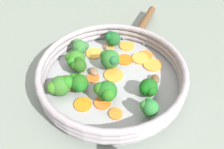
# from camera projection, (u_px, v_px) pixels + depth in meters

# --- Properties ---
(ground_plane) EXTENTS (4.00, 4.00, 0.00)m
(ground_plane) POSITION_uv_depth(u_px,v_px,m) (112.00, 82.00, 0.54)
(ground_plane) COLOR gray
(skillet) EXTENTS (0.34, 0.34, 0.01)m
(skillet) POSITION_uv_depth(u_px,v_px,m) (112.00, 81.00, 0.54)
(skillet) COLOR #939699
(skillet) RESTS_ON ground_plane
(skillet_rim_wall) EXTENTS (0.35, 0.35, 0.05)m
(skillet_rim_wall) POSITION_uv_depth(u_px,v_px,m) (112.00, 72.00, 0.52)
(skillet_rim_wall) COLOR #9B9098
(skillet_rim_wall) RESTS_ON skillet
(skillet_handle) EXTENTS (0.15, 0.13, 0.02)m
(skillet_handle) POSITION_uv_depth(u_px,v_px,m) (144.00, 22.00, 0.69)
(skillet_handle) COLOR brown
(skillet_handle) RESTS_ON skillet
(skillet_rivet_left) EXTENTS (0.01, 0.01, 0.01)m
(skillet_rivet_left) POSITION_uv_depth(u_px,v_px,m) (145.00, 44.00, 0.62)
(skillet_rivet_left) COLOR #90959A
(skillet_rivet_left) RESTS_ON skillet
(skillet_rivet_right) EXTENTS (0.01, 0.01, 0.01)m
(skillet_rivet_right) POSITION_uv_depth(u_px,v_px,m) (124.00, 38.00, 0.64)
(skillet_rivet_right) COLOR #909796
(skillet_rivet_right) RESTS_ON skillet
(carrot_slice_0) EXTENTS (0.03, 0.03, 0.00)m
(carrot_slice_0) POSITION_uv_depth(u_px,v_px,m) (116.00, 114.00, 0.46)
(carrot_slice_0) COLOR orange
(carrot_slice_0) RESTS_ON skillet
(carrot_slice_1) EXTENTS (0.06, 0.06, 0.00)m
(carrot_slice_1) POSITION_uv_depth(u_px,v_px,m) (153.00, 65.00, 0.57)
(carrot_slice_1) COLOR orange
(carrot_slice_1) RESTS_ON skillet
(carrot_slice_2) EXTENTS (0.03, 0.03, 0.01)m
(carrot_slice_2) POSITION_uv_depth(u_px,v_px,m) (69.00, 86.00, 0.51)
(carrot_slice_2) COLOR orange
(carrot_slice_2) RESTS_ON skillet
(carrot_slice_3) EXTENTS (0.04, 0.04, 0.01)m
(carrot_slice_3) POSITION_uv_depth(u_px,v_px,m) (103.00, 103.00, 0.48)
(carrot_slice_3) COLOR orange
(carrot_slice_3) RESTS_ON skillet
(carrot_slice_4) EXTENTS (0.05, 0.05, 0.01)m
(carrot_slice_4) POSITION_uv_depth(u_px,v_px,m) (140.00, 58.00, 0.58)
(carrot_slice_4) COLOR orange
(carrot_slice_4) RESTS_ON skillet
(carrot_slice_5) EXTENTS (0.06, 0.06, 0.00)m
(carrot_slice_5) POSITION_uv_depth(u_px,v_px,m) (96.00, 53.00, 0.60)
(carrot_slice_5) COLOR #F29C3A
(carrot_slice_5) RESTS_ON skillet
(carrot_slice_6) EXTENTS (0.04, 0.04, 0.01)m
(carrot_slice_6) POSITION_uv_depth(u_px,v_px,m) (146.00, 55.00, 0.59)
(carrot_slice_6) COLOR orange
(carrot_slice_6) RESTS_ON skillet
(carrot_slice_7) EXTENTS (0.06, 0.06, 0.00)m
(carrot_slice_7) POSITION_uv_depth(u_px,v_px,m) (127.00, 46.00, 0.62)
(carrot_slice_7) COLOR orange
(carrot_slice_7) RESTS_ON skillet
(carrot_slice_8) EXTENTS (0.06, 0.06, 0.00)m
(carrot_slice_8) POSITION_uv_depth(u_px,v_px,m) (125.00, 60.00, 0.58)
(carrot_slice_8) COLOR orange
(carrot_slice_8) RESTS_ON skillet
(carrot_slice_9) EXTENTS (0.04, 0.04, 0.01)m
(carrot_slice_9) POSITION_uv_depth(u_px,v_px,m) (109.00, 47.00, 0.61)
(carrot_slice_9) COLOR orange
(carrot_slice_9) RESTS_ON skillet
(carrot_slice_10) EXTENTS (0.04, 0.04, 0.00)m
(carrot_slice_10) POSITION_uv_depth(u_px,v_px,m) (93.00, 78.00, 0.53)
(carrot_slice_10) COLOR orange
(carrot_slice_10) RESTS_ON skillet
(carrot_slice_11) EXTENTS (0.06, 0.06, 0.00)m
(carrot_slice_11) POSITION_uv_depth(u_px,v_px,m) (114.00, 75.00, 0.54)
(carrot_slice_11) COLOR orange
(carrot_slice_11) RESTS_ON skillet
(carrot_slice_12) EXTENTS (0.05, 0.05, 0.00)m
(carrot_slice_12) POSITION_uv_depth(u_px,v_px,m) (83.00, 104.00, 0.48)
(carrot_slice_12) COLOR orange
(carrot_slice_12) RESTS_ON skillet
(broccoli_floret_0) EXTENTS (0.04, 0.04, 0.05)m
(broccoli_floret_0) POSITION_uv_depth(u_px,v_px,m) (79.00, 65.00, 0.52)
(broccoli_floret_0) COLOR #87A36D
(broccoli_floret_0) RESTS_ON skillet
(broccoli_floret_1) EXTENTS (0.04, 0.05, 0.05)m
(broccoli_floret_1) POSITION_uv_depth(u_px,v_px,m) (80.00, 47.00, 0.58)
(broccoli_floret_1) COLOR #7DA156
(broccoli_floret_1) RESTS_ON skillet
(broccoli_floret_2) EXTENTS (0.05, 0.05, 0.05)m
(broccoli_floret_2) POSITION_uv_depth(u_px,v_px,m) (110.00, 59.00, 0.54)
(broccoli_floret_2) COLOR #85B767
(broccoli_floret_2) RESTS_ON skillet
(broccoli_floret_3) EXTENTS (0.05, 0.05, 0.05)m
(broccoli_floret_3) POSITION_uv_depth(u_px,v_px,m) (106.00, 91.00, 0.46)
(broccoli_floret_3) COLOR #83A56F
(broccoli_floret_3) RESTS_ON skillet
(broccoli_floret_4) EXTENTS (0.04, 0.05, 0.05)m
(broccoli_floret_4) POSITION_uv_depth(u_px,v_px,m) (78.00, 83.00, 0.49)
(broccoli_floret_4) COLOR #739460
(broccoli_floret_4) RESTS_ON skillet
(broccoli_floret_5) EXTENTS (0.05, 0.05, 0.04)m
(broccoli_floret_5) POSITION_uv_depth(u_px,v_px,m) (148.00, 88.00, 0.48)
(broccoli_floret_5) COLOR #7FA55B
(broccoli_floret_5) RESTS_ON skillet
(broccoli_floret_6) EXTENTS (0.04, 0.04, 0.05)m
(broccoli_floret_6) POSITION_uv_depth(u_px,v_px,m) (149.00, 107.00, 0.44)
(broccoli_floret_6) COLOR #6D9B50
(broccoli_floret_6) RESTS_ON skillet
(broccoli_floret_7) EXTENTS (0.06, 0.05, 0.05)m
(broccoli_floret_7) POSITION_uv_depth(u_px,v_px,m) (61.00, 85.00, 0.48)
(broccoli_floret_7) COLOR #7DA358
(broccoli_floret_7) RESTS_ON skillet
(broccoli_floret_8) EXTENTS (0.04, 0.05, 0.04)m
(broccoli_floret_8) POSITION_uv_depth(u_px,v_px,m) (112.00, 38.00, 0.61)
(broccoli_floret_8) COLOR #6DA259
(broccoli_floret_8) RESTS_ON skillet
(broccoli_floret_9) EXTENTS (0.05, 0.05, 0.05)m
(broccoli_floret_9) POSITION_uv_depth(u_px,v_px,m) (75.00, 59.00, 0.55)
(broccoli_floret_9) COLOR #6E9860
(broccoli_floret_9) RESTS_ON skillet
(mushroom_piece_0) EXTENTS (0.03, 0.03, 0.01)m
(mushroom_piece_0) POSITION_uv_depth(u_px,v_px,m) (155.00, 79.00, 0.52)
(mushroom_piece_0) COLOR brown
(mushroom_piece_0) RESTS_ON skillet
(mushroom_piece_1) EXTENTS (0.03, 0.03, 0.01)m
(mushroom_piece_1) POSITION_uv_depth(u_px,v_px,m) (107.00, 88.00, 0.50)
(mushroom_piece_1) COLOR olive
(mushroom_piece_1) RESTS_ON skillet
(mushroom_piece_2) EXTENTS (0.02, 0.03, 0.01)m
(mushroom_piece_2) POSITION_uv_depth(u_px,v_px,m) (94.00, 71.00, 0.54)
(mushroom_piece_2) COLOR brown
(mushroom_piece_2) RESTS_ON skillet
(mushroom_piece_3) EXTENTS (0.02, 0.02, 0.01)m
(mushroom_piece_3) POSITION_uv_depth(u_px,v_px,m) (107.00, 48.00, 0.61)
(mushroom_piece_3) COLOR olive
(mushroom_piece_3) RESTS_ON skillet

